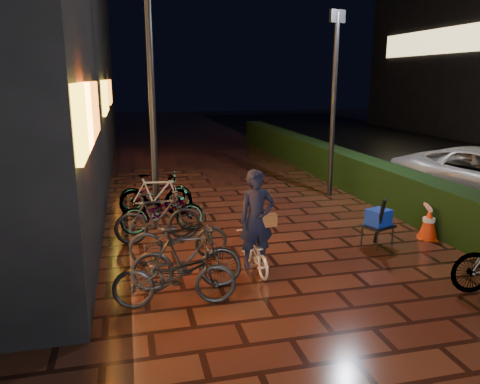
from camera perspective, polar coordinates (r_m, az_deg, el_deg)
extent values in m
plane|color=#381911|center=(6.45, 15.95, -15.67)|extent=(80.00, 80.00, 0.00)
cube|color=black|center=(14.50, 12.05, 3.06)|extent=(0.70, 20.00, 1.00)
cube|color=yellow|center=(6.37, -18.51, 8.45)|extent=(0.08, 2.00, 0.90)
cube|color=orange|center=(7.86, -17.67, 9.39)|extent=(0.08, 3.00, 0.90)
cube|color=yellow|center=(13.85, -16.12, 11.10)|extent=(0.08, 2.80, 0.90)
cube|color=orange|center=(18.84, -15.57, 11.70)|extent=(0.08, 2.20, 0.90)
cube|color=#FFD88C|center=(28.16, 22.94, 16.55)|extent=(0.06, 10.00, 1.30)
cylinder|color=black|center=(12.60, 11.30, 10.01)|extent=(0.15, 0.15, 4.69)
cube|color=black|center=(12.67, 11.81, 20.24)|extent=(0.45, 0.19, 0.32)
cylinder|color=black|center=(10.88, -10.69, 11.18)|extent=(0.16, 0.16, 5.34)
imported|color=silver|center=(7.76, 1.78, -7.37)|extent=(0.49, 1.22, 0.63)
imported|color=black|center=(7.49, 2.05, -3.33)|extent=(0.61, 0.42, 1.60)
cube|color=brown|center=(7.54, 3.43, -3.46)|extent=(0.29, 0.14, 0.20)
cone|color=#FF350D|center=(9.98, 22.01, -3.55)|extent=(0.40, 0.40, 0.63)
cone|color=#E23C0B|center=(11.09, 20.87, -1.78)|extent=(0.40, 0.40, 0.63)
cube|color=#F94D0D|center=(10.07, 21.85, -5.19)|extent=(0.45, 0.45, 0.03)
cube|color=#FF3F0D|center=(11.17, 20.74, -3.27)|extent=(0.45, 0.45, 0.03)
cube|color=red|center=(10.47, 21.54, -1.15)|extent=(0.61, 1.26, 0.06)
cube|color=black|center=(9.20, 16.46, -3.97)|extent=(0.67, 0.62, 0.04)
cylinder|color=black|center=(9.00, 16.37, -5.78)|extent=(0.04, 0.04, 0.38)
cylinder|color=black|center=(9.33, 18.08, -5.21)|extent=(0.04, 0.04, 0.38)
cylinder|color=black|center=(9.21, 14.64, -5.21)|extent=(0.04, 0.04, 0.38)
cylinder|color=black|center=(9.54, 16.37, -4.67)|extent=(0.04, 0.04, 0.38)
cube|color=#0C269F|center=(9.15, 16.53, -2.96)|extent=(0.50, 0.46, 0.30)
cylinder|color=black|center=(8.96, 16.66, -3.47)|extent=(0.17, 0.44, 0.97)
imported|color=black|center=(11.38, -10.22, 0.00)|extent=(1.75, 0.73, 0.90)
imported|color=black|center=(8.17, -7.51, -5.38)|extent=(1.74, 0.67, 0.90)
imported|color=black|center=(6.63, -7.98, -10.04)|extent=(1.75, 0.73, 0.90)
imported|color=black|center=(10.84, -10.21, -0.42)|extent=(1.70, 0.66, 1.00)
imported|color=black|center=(7.05, -6.56, -8.08)|extent=(1.69, 0.57, 1.00)
imported|color=black|center=(9.15, -9.98, -3.05)|extent=(1.69, 0.58, 1.00)
imported|color=black|center=(9.72, -9.44, -2.34)|extent=(1.74, 0.68, 0.90)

